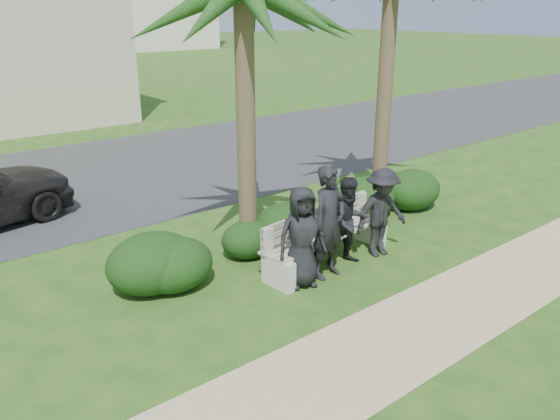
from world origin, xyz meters
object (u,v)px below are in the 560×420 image
at_px(man_a, 302,237).
at_px(man_c, 349,221).
at_px(park_bench, 327,240).
at_px(man_b, 329,223).
at_px(man_d, 381,213).

relative_size(man_a, man_c, 1.05).
bearing_deg(park_bench, man_b, -138.15).
distance_m(man_b, man_c, 0.62).
relative_size(man_a, man_d, 1.02).
bearing_deg(park_bench, man_a, -165.34).
bearing_deg(man_d, man_b, -168.67).
bearing_deg(park_bench, man_c, -53.82).
distance_m(man_a, man_d, 1.82).
bearing_deg(man_a, man_b, 13.84).
bearing_deg(man_c, man_b, -155.71).
relative_size(park_bench, man_d, 1.69).
relative_size(park_bench, man_c, 1.75).
bearing_deg(park_bench, man_d, -27.95).
height_order(man_b, man_c, man_b).
xyz_separation_m(man_a, man_c, (1.13, 0.08, -0.04)).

